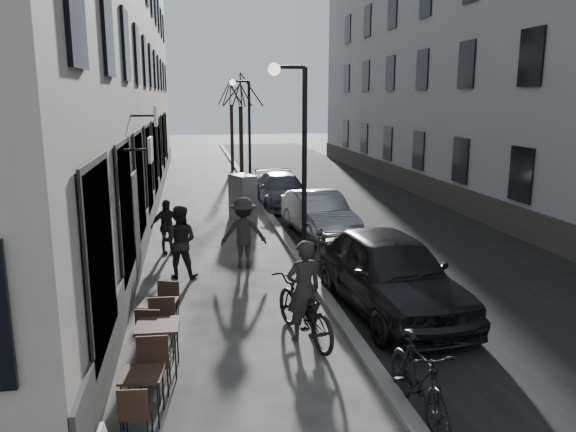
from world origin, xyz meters
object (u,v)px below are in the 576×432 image
object	(u,v)px
moped	(419,380)
car_mid	(319,214)
bistro_set_c	(159,318)
pedestrian_mid	(244,233)
streetlamp_near	(297,150)
pedestrian_far	(166,227)
tree_near	(240,90)
bistro_set_a	(143,391)
tree_far	(231,91)
car_near	(390,272)
pedestrian_near	(180,242)
bicycle	(304,309)
streetlamp_far	(245,125)
bistro_set_b	(158,343)
utility_cabinet	(243,197)
car_far	(282,190)

from	to	relation	value
moped	car_mid	bearing A→B (deg)	82.72
bistro_set_c	pedestrian_mid	world-z (taller)	pedestrian_mid
streetlamp_near	pedestrian_far	distance (m)	4.99
bistro_set_c	car_mid	xyz separation A→B (m)	(4.64, 7.32, 0.23)
tree_near	pedestrian_mid	size ratio (longest dim) A/B	3.11
tree_near	car_mid	bearing A→B (deg)	-82.12
bistro_set_a	car_mid	xyz separation A→B (m)	(4.74, 9.85, 0.27)
tree_near	pedestrian_mid	bearing A→B (deg)	-95.09
tree_far	car_near	distance (m)	23.59
tree_far	tree_near	bearing A→B (deg)	-90.00
tree_far	pedestrian_near	world-z (taller)	tree_far
bicycle	pedestrian_near	size ratio (longest dim) A/B	1.21
streetlamp_near	bistro_set_a	xyz separation A→B (m)	(-3.19, -5.52, -2.74)
bistro_set_c	pedestrian_far	bearing A→B (deg)	102.26
pedestrian_far	bicycle	bearing A→B (deg)	-87.30
bistro_set_c	car_near	distance (m)	4.68
pedestrian_near	pedestrian_far	size ratio (longest dim) A/B	1.17
streetlamp_far	bistro_set_b	size ratio (longest dim) A/B	3.06
streetlamp_near	pedestrian_near	bearing A→B (deg)	164.77
streetlamp_near	streetlamp_far	world-z (taller)	same
tree_near	utility_cabinet	world-z (taller)	tree_near
utility_cabinet	car_mid	size ratio (longest dim) A/B	0.39
bistro_set_b	pedestrian_near	world-z (taller)	pedestrian_near
bicycle	car_far	xyz separation A→B (m)	(1.68, 12.64, 0.08)
streetlamp_far	bicycle	bearing A→B (deg)	-91.90
tree_near	car_near	xyz separation A→B (m)	(1.44, -17.24, -3.83)
pedestrian_mid	bicycle	bearing A→B (deg)	101.61
bistro_set_c	car_mid	size ratio (longest dim) A/B	0.37
streetlamp_far	tree_near	world-z (taller)	tree_near
pedestrian_near	pedestrian_mid	world-z (taller)	pedestrian_mid
pedestrian_far	car_far	xyz separation A→B (m)	(4.34, 6.30, -0.12)
streetlamp_far	tree_near	size ratio (longest dim) A/B	0.89
pedestrian_mid	car_mid	distance (m)	4.05
tree_far	utility_cabinet	distance (m)	14.49
bicycle	pedestrian_near	world-z (taller)	pedestrian_near
bistro_set_a	bistro_set_c	world-z (taller)	bistro_set_c
tree_near	car_far	world-z (taller)	tree_near
bicycle	moped	world-z (taller)	moped
streetlamp_far	pedestrian_mid	xyz separation A→B (m)	(-1.15, -10.68, -2.24)
tree_far	car_far	bearing A→B (deg)	-84.62
car_mid	car_far	distance (m)	5.00
streetlamp_near	car_near	bearing A→B (deg)	-55.86
pedestrian_near	car_mid	world-z (taller)	pedestrian_near
car_near	tree_near	bearing A→B (deg)	90.03
streetlamp_far	car_far	bearing A→B (deg)	-66.35
streetlamp_far	bicycle	size ratio (longest dim) A/B	2.34
tree_far	car_near	world-z (taller)	tree_far
bistro_set_a	moped	size ratio (longest dim) A/B	0.74
streetlamp_far	bicycle	xyz separation A→B (m)	(-0.51, -15.31, -2.59)
bistro_set_b	car_far	bearing A→B (deg)	74.86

